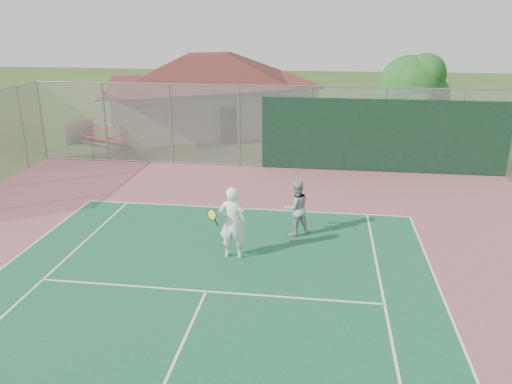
# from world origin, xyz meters

# --- Properties ---
(back_fence) EXTENTS (20.08, 0.11, 3.53)m
(back_fence) POSITION_xyz_m (2.11, 16.98, 1.67)
(back_fence) COLOR gray
(back_fence) RESTS_ON ground
(clubhouse) EXTENTS (13.70, 11.37, 5.06)m
(clubhouse) POSITION_xyz_m (-4.01, 24.58, 2.57)
(clubhouse) COLOR tan
(clubhouse) RESTS_ON ground
(bleachers) EXTENTS (3.69, 2.90, 1.13)m
(bleachers) POSITION_xyz_m (-8.54, 20.23, 0.60)
(bleachers) COLOR maroon
(bleachers) RESTS_ON ground
(tree) EXTENTS (3.40, 3.22, 4.74)m
(tree) POSITION_xyz_m (6.34, 19.20, 3.11)
(tree) COLOR #382514
(tree) RESTS_ON ground
(player_white_front) EXTENTS (1.01, 0.68, 1.98)m
(player_white_front) POSITION_xyz_m (0.30, 8.29, 0.99)
(player_white_front) COLOR white
(player_white_front) RESTS_ON ground
(player_grey_back) EXTENTS (1.01, 0.94, 1.66)m
(player_grey_back) POSITION_xyz_m (1.88, 10.01, 0.83)
(player_grey_back) COLOR #9FA1A4
(player_grey_back) RESTS_ON ground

